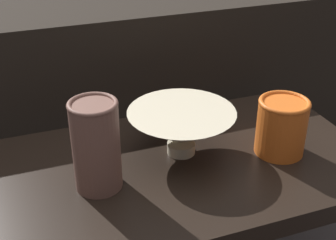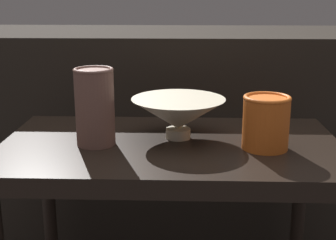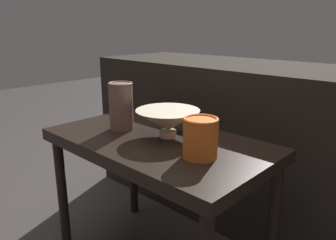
% 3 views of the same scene
% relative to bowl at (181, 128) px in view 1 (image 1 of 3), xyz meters
% --- Properties ---
extents(table, '(0.75, 0.42, 0.49)m').
position_rel_bowl_xyz_m(table, '(-0.02, -0.03, -0.11)').
color(table, black).
rests_on(table, ground_plane).
extents(couch_backdrop, '(1.48, 0.50, 0.69)m').
position_rel_bowl_xyz_m(couch_backdrop, '(-0.02, 0.52, -0.20)').
color(couch_backdrop, black).
rests_on(couch_backdrop, ground_plane).
extents(bowl, '(0.21, 0.21, 0.09)m').
position_rel_bowl_xyz_m(bowl, '(0.00, 0.00, 0.00)').
color(bowl, beige).
rests_on(bowl, table).
extents(vase_textured_left, '(0.09, 0.09, 0.17)m').
position_rel_bowl_xyz_m(vase_textured_left, '(-0.18, -0.05, 0.03)').
color(vase_textured_left, brown).
rests_on(vase_textured_left, table).
extents(vase_colorful_right, '(0.10, 0.10, 0.11)m').
position_rel_bowl_xyz_m(vase_colorful_right, '(0.18, -0.06, 0.00)').
color(vase_colorful_right, orange).
rests_on(vase_colorful_right, table).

